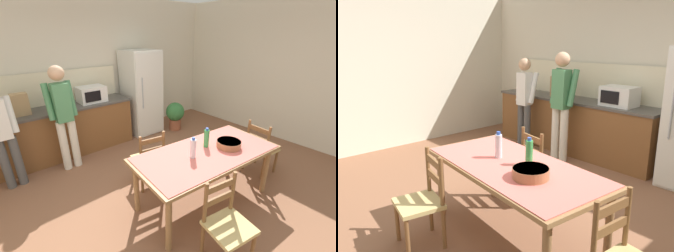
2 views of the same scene
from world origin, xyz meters
The scene contains 18 objects.
ground_plane centered at (0.00, 0.00, 0.00)m, with size 8.32×8.32×0.00m, color brown.
wall_back centered at (0.00, 2.66, 1.45)m, with size 6.52×0.12×2.90m, color beige.
wall_right centered at (3.26, 0.00, 1.45)m, with size 0.12×5.20×2.90m, color beige.
kitchen_counter centered at (-0.88, 2.23, 0.47)m, with size 3.09×0.66×0.94m.
counter_splashback centered at (-0.88, 2.54, 1.24)m, with size 3.05×0.03×0.60m, color beige.
refrigerator centered at (1.12, 2.19, 0.93)m, with size 0.72×0.73×1.86m.
microwave centered at (-0.03, 2.21, 1.09)m, with size 0.50×0.39×0.30m.
paper_bag centered at (-1.22, 2.20, 1.12)m, with size 0.24×0.16×0.36m, color tan.
dining_table centered at (0.37, -0.38, 0.69)m, with size 1.98×1.09×0.77m.
bottle_near_centre centered at (0.13, -0.36, 0.90)m, with size 0.07×0.07×0.27m.
bottle_off_centre centered at (0.48, -0.28, 0.90)m, with size 0.07×0.07×0.27m.
serving_bowl centered at (0.70, -0.48, 0.82)m, with size 0.32×0.32×0.09m.
chair_head_end centered at (1.61, -0.50, 0.44)m, with size 0.44×0.46×0.91m.
chair_side_near_left centered at (-0.12, -1.09, 0.44)m, with size 0.48×0.47×0.91m.
chair_side_far_left centered at (0.01, 0.40, 0.44)m, with size 0.48×0.47×0.91m.
person_at_sink centered at (-1.57, 1.71, 0.91)m, with size 0.41×0.28×1.62m.
person_at_counter centered at (-0.73, 1.69, 0.98)m, with size 0.44×0.30×1.75m.
potted_plant centered at (1.76, 1.76, 0.39)m, with size 0.44×0.44×0.67m.
Camera 1 is at (-1.65, -1.99, 2.19)m, focal length 24.00 mm.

